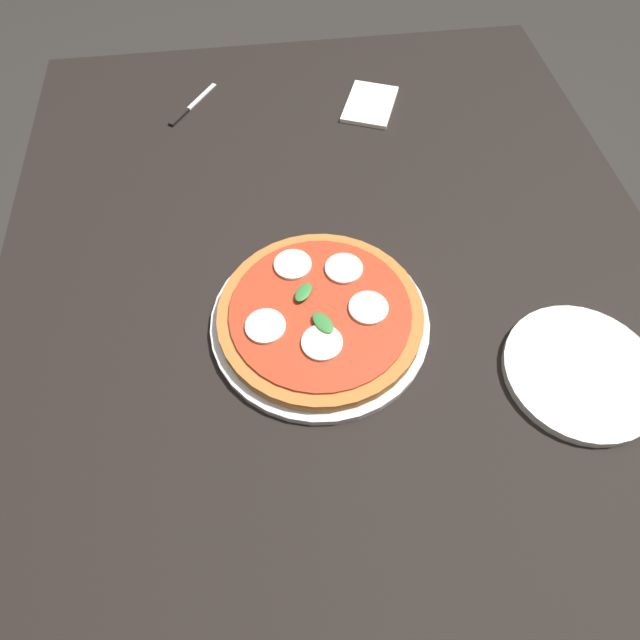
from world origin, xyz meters
TOP-DOWN VIEW (x-y plane):
  - ground_plane at (0.00, 0.00)m, footprint 6.00×6.00m
  - dining_table at (0.00, 0.00)m, footprint 1.40×1.05m
  - serving_tray at (0.04, -0.04)m, footprint 0.31×0.31m
  - pizza at (0.04, -0.04)m, footprint 0.29×0.29m
  - plate_white at (0.17, 0.30)m, footprint 0.21×0.21m
  - napkin at (-0.45, 0.13)m, footprint 0.15×0.13m
  - knife at (-0.49, -0.23)m, footprint 0.13×0.09m

SIDE VIEW (x-z plane):
  - ground_plane at x=0.00m, z-range 0.00..0.00m
  - dining_table at x=0.00m, z-range 0.27..0.99m
  - knife at x=-0.49m, z-range 0.72..0.72m
  - napkin at x=-0.45m, z-range 0.72..0.73m
  - serving_tray at x=0.04m, z-range 0.72..0.73m
  - plate_white at x=0.17m, z-range 0.72..0.73m
  - pizza at x=0.04m, z-range 0.73..0.76m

